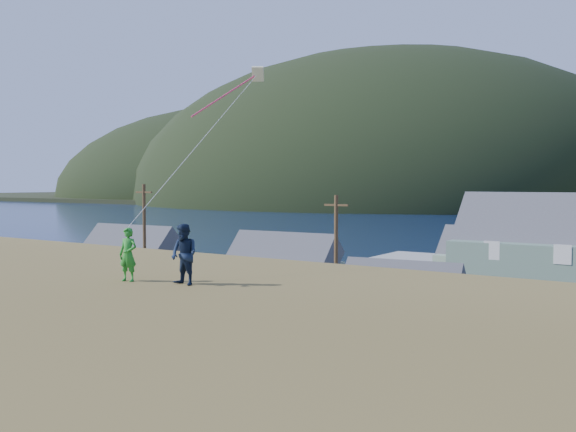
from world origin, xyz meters
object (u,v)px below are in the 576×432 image
object	(u,v)px
shed_teal	(126,263)
shed_white	(399,304)
wharf	(480,267)
kite_flyer_green	(128,255)
kite_flyer_navy	(184,254)
shed_palegreen_near	(280,270)
shed_palegreen_far	(498,262)

from	to	relation	value
shed_teal	shed_white	bearing A→B (deg)	-7.56
wharf	kite_flyer_green	size ratio (longest dim) A/B	16.80
shed_teal	kite_flyer_navy	bearing A→B (deg)	-41.94
kite_flyer_navy	kite_flyer_green	bearing A→B (deg)	-161.17
shed_palegreen_near	shed_palegreen_far	distance (m)	20.35
shed_white	shed_teal	bearing A→B (deg)	168.45
shed_palegreen_near	shed_white	distance (m)	15.64
shed_white	shed_palegreen_far	xyz separation A→B (m)	(0.17, 21.73, 0.41)
shed_palegreen_far	shed_white	bearing A→B (deg)	-89.47
shed_teal	shed_white	world-z (taller)	shed_teal
shed_palegreen_near	kite_flyer_navy	bearing A→B (deg)	-62.61
shed_palegreen_far	kite_flyer_navy	world-z (taller)	kite_flyer_navy
kite_flyer_navy	shed_teal	bearing A→B (deg)	146.30
shed_white	kite_flyer_green	size ratio (longest dim) A/B	5.24
wharf	shed_palegreen_near	world-z (taller)	shed_palegreen_near
wharf	shed_palegreen_far	distance (m)	14.37
shed_white	kite_flyer_navy	size ratio (longest dim) A/B	4.76
shed_teal	kite_flyer_navy	world-z (taller)	kite_flyer_navy
shed_teal	kite_flyer_green	bearing A→B (deg)	-43.99
wharf	shed_white	xyz separation A→B (m)	(5.49, -34.73, 1.90)
shed_palegreen_near	shed_white	bearing A→B (deg)	-29.57
wharf	shed_palegreen_far	bearing A→B (deg)	-66.49
shed_teal	shed_palegreen_near	size ratio (longest dim) A/B	0.97
wharf	shed_palegreen_far	world-z (taller)	shed_palegreen_far
shed_teal	shed_palegreen_far	world-z (taller)	shed_teal
kite_flyer_navy	wharf	bearing A→B (deg)	105.62
shed_palegreen_near	shed_white	size ratio (longest dim) A/B	1.22
kite_flyer_green	kite_flyer_navy	xyz separation A→B (m)	(1.80, 0.40, 0.08)
shed_white	kite_flyer_navy	xyz separation A→B (m)	(4.17, -24.21, 5.70)
shed_teal	shed_palegreen_far	size ratio (longest dim) A/B	0.89
shed_palegreen_near	kite_flyer_navy	world-z (taller)	kite_flyer_navy
shed_palegreen_far	kite_flyer_green	world-z (taller)	kite_flyer_green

